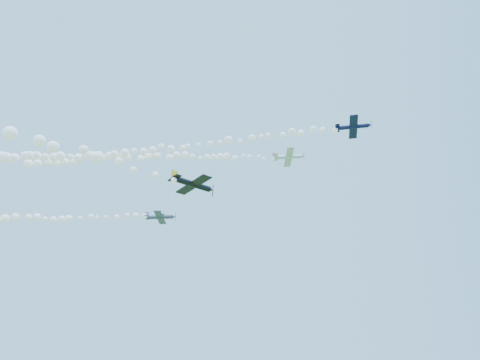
% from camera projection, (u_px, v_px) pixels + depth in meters
% --- Properties ---
extents(plane_white, '(7.30, 7.70, 1.95)m').
position_uv_depth(plane_white, '(289.00, 157.00, 91.15)').
color(plane_white, silver).
extents(smoke_trail_white, '(64.04, 16.77, 3.06)m').
position_uv_depth(smoke_trail_white, '(134.00, 156.00, 90.32)').
color(smoke_trail_white, white).
extents(plane_navy, '(7.44, 7.73, 2.36)m').
position_uv_depth(plane_navy, '(353.00, 127.00, 79.52)').
color(plane_navy, '#0C0F35').
extents(smoke_trail_navy, '(72.24, 3.39, 2.91)m').
position_uv_depth(smoke_trail_navy, '(171.00, 148.00, 86.80)').
color(smoke_trail_navy, white).
extents(plane_grey, '(8.07, 8.55, 2.24)m').
position_uv_depth(plane_grey, '(160.00, 217.00, 98.99)').
color(plane_grey, '#3C3F57').
extents(plane_black, '(7.43, 7.22, 2.57)m').
position_uv_depth(plane_black, '(193.00, 184.00, 63.57)').
color(plane_black, black).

